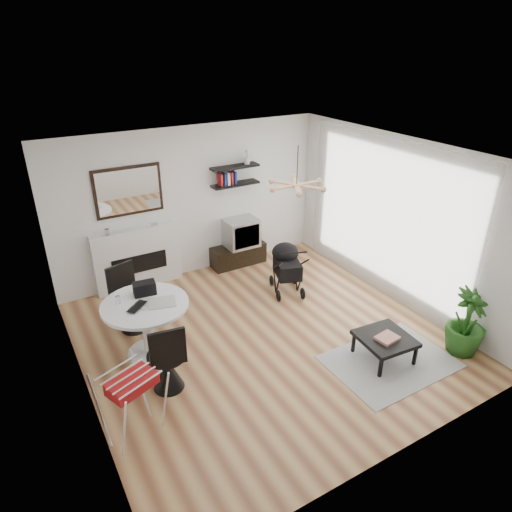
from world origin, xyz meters
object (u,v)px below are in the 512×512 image
fireplace (137,251)px  dining_table (147,321)px  crt_tv (240,232)px  coffee_table (385,339)px  potted_plant (467,323)px  drying_rack (133,404)px  stroller (287,269)px  tv_console (238,255)px

fireplace → dining_table: fireplace is taller
fireplace → crt_tv: 1.97m
fireplace → coffee_table: bearing=-58.3°
fireplace → crt_tv: bearing=-3.6°
crt_tv → potted_plant: bearing=-71.0°
drying_rack → stroller: (3.24, 1.86, -0.05)m
coffee_table → stroller: bearing=92.9°
dining_table → drying_rack: (-0.60, -1.31, -0.10)m
tv_console → dining_table: size_ratio=0.92×
crt_tv → stroller: (0.19, -1.30, -0.26)m
dining_table → potted_plant: (3.82, -2.14, -0.07)m
tv_console → stroller: stroller is taller
coffee_table → dining_table: bearing=148.3°
crt_tv → coffee_table: crt_tv is taller
drying_rack → potted_plant: 4.50m
coffee_table → tv_console: bearing=95.8°
tv_console → crt_tv: 0.47m
tv_console → coffee_table: 3.58m
crt_tv → dining_table: (-2.45, -1.85, -0.11)m
drying_rack → tv_console: bearing=25.5°
dining_table → crt_tv: bearing=37.1°
stroller → coffee_table: stroller is taller
fireplace → tv_console: 1.97m
stroller → dining_table: bearing=-148.7°
crt_tv → coffee_table: (0.31, -3.55, -0.35)m
dining_table → stroller: stroller is taller
crt_tv → stroller: bearing=-81.6°
coffee_table → crt_tv: bearing=94.9°
dining_table → coffee_table: (2.75, -1.70, -0.24)m
tv_console → crt_tv: size_ratio=1.73×
fireplace → dining_table: 2.04m
tv_console → coffee_table: bearing=-84.2°
drying_rack → crt_tv: bearing=25.0°
tv_console → crt_tv: (0.05, -0.00, 0.47)m
drying_rack → potted_plant: (4.42, -0.83, 0.03)m
tv_console → potted_plant: size_ratio=1.10×
potted_plant → crt_tv: bearing=109.0°
coffee_table → potted_plant: potted_plant is taller
stroller → drying_rack: bearing=-130.6°
fireplace → stroller: bearing=-33.5°
tv_console → potted_plant: bearing=-70.3°
stroller → fireplace: bearing=166.1°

